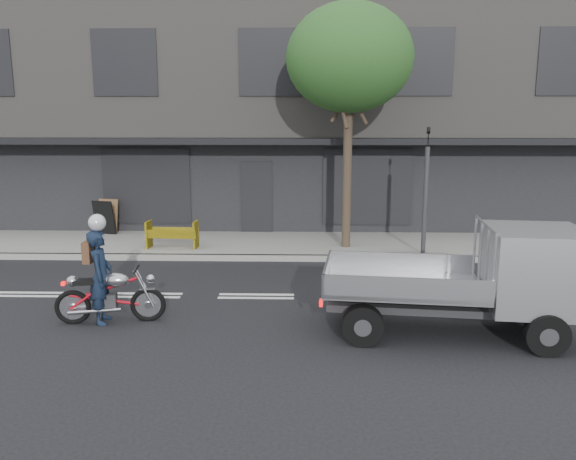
# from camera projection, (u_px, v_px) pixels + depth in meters

# --- Properties ---
(ground) EXTENTS (80.00, 80.00, 0.00)m
(ground) POSITION_uv_depth(u_px,v_px,m) (256.00, 296.00, 11.88)
(ground) COLOR black
(ground) RESTS_ON ground
(sidewalk) EXTENTS (32.00, 3.20, 0.15)m
(sidewalk) POSITION_uv_depth(u_px,v_px,m) (269.00, 245.00, 16.48)
(sidewalk) COLOR gray
(sidewalk) RESTS_ON ground
(kerb) EXTENTS (32.00, 0.20, 0.15)m
(kerb) POSITION_uv_depth(u_px,v_px,m) (266.00, 258.00, 14.91)
(kerb) COLOR gray
(kerb) RESTS_ON ground
(building_main) EXTENTS (26.00, 10.00, 8.00)m
(building_main) POSITION_uv_depth(u_px,v_px,m) (279.00, 112.00, 22.20)
(building_main) COLOR slate
(building_main) RESTS_ON ground
(street_tree) EXTENTS (3.40, 3.40, 6.74)m
(street_tree) POSITION_uv_depth(u_px,v_px,m) (349.00, 59.00, 14.93)
(street_tree) COLOR #382B21
(street_tree) RESTS_ON ground
(traffic_light_pole) EXTENTS (0.12, 0.12, 3.50)m
(traffic_light_pole) POSITION_uv_depth(u_px,v_px,m) (425.00, 198.00, 14.74)
(traffic_light_pole) COLOR #2D2D30
(traffic_light_pole) RESTS_ON ground
(motorcycle) EXTENTS (1.99, 0.58, 1.03)m
(motorcycle) POSITION_uv_depth(u_px,v_px,m) (110.00, 295.00, 10.28)
(motorcycle) COLOR black
(motorcycle) RESTS_ON ground
(rider) EXTENTS (0.50, 0.68, 1.73)m
(rider) POSITION_uv_depth(u_px,v_px,m) (101.00, 277.00, 10.22)
(rider) COLOR #121D31
(rider) RESTS_ON ground
(flatbed_ute) EXTENTS (4.45, 2.20, 1.98)m
(flatbed_ute) POSITION_uv_depth(u_px,v_px,m) (509.00, 272.00, 9.51)
(flatbed_ute) COLOR black
(flatbed_ute) RESTS_ON ground
(construction_barrier) EXTENTS (1.46, 0.65, 0.80)m
(construction_barrier) POSITION_uv_depth(u_px,v_px,m) (171.00, 235.00, 15.47)
(construction_barrier) COLOR yellow
(construction_barrier) RESTS_ON sidewalk
(sandwich_board) EXTENTS (0.76, 0.60, 1.07)m
(sandwich_board) POSITION_uv_depth(u_px,v_px,m) (104.00, 218.00, 17.48)
(sandwich_board) COLOR black
(sandwich_board) RESTS_ON sidewalk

